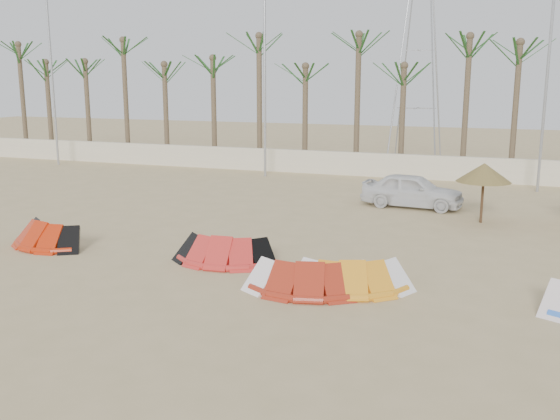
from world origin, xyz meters
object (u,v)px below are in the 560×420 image
at_px(parasol_left, 484,173).
at_px(kite_red_left, 51,232).
at_px(kite_orange, 354,272).
at_px(car, 412,190).
at_px(kite_red_right, 314,273).
at_px(kite_red_mid, 228,248).

bearing_deg(parasol_left, kite_red_left, -147.78).
bearing_deg(parasol_left, kite_orange, -106.91).
xyz_separation_m(kite_red_left, car, (10.11, 10.18, 0.30)).
relative_size(kite_red_right, kite_orange, 1.03).
bearing_deg(kite_orange, car, 90.74).
bearing_deg(kite_red_right, kite_red_left, 172.52).
bearing_deg(kite_orange, kite_red_left, 175.59).
bearing_deg(kite_red_mid, kite_red_left, -177.34).
relative_size(kite_red_mid, kite_orange, 0.92).
distance_m(kite_red_mid, car, 10.65).
distance_m(kite_red_left, parasol_left, 15.41).
distance_m(parasol_left, car, 3.69).
relative_size(kite_orange, car, 0.81).
relative_size(kite_red_mid, car, 0.75).
relative_size(kite_red_right, car, 0.84).
bearing_deg(kite_red_left, kite_orange, -4.41).
height_order(kite_red_right, car, car).
xyz_separation_m(kite_red_left, parasol_left, (12.97, 8.18, 1.48)).
xyz_separation_m(kite_red_mid, car, (3.93, 9.89, 0.30)).
relative_size(kite_red_left, car, 0.75).
distance_m(kite_red_left, kite_orange, 10.28).
bearing_deg(parasol_left, car, 145.11).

